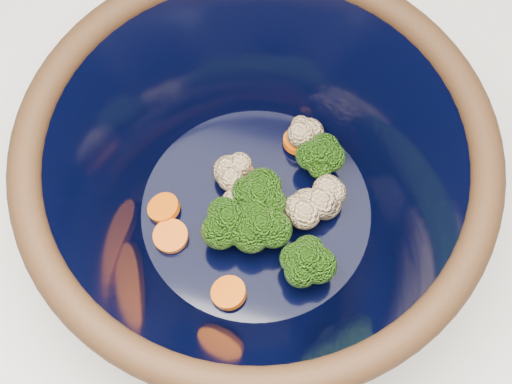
# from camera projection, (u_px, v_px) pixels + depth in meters

# --- Properties ---
(mixing_bowl) EXTENTS (0.40, 0.40, 0.16)m
(mixing_bowl) POSITION_uv_depth(u_px,v_px,m) (256.00, 184.00, 0.58)
(mixing_bowl) COLOR black
(mixing_bowl) RESTS_ON counter
(vegetable_pile) EXTENTS (0.17, 0.19, 0.05)m
(vegetable_pile) POSITION_uv_depth(u_px,v_px,m) (268.00, 205.00, 0.61)
(vegetable_pile) COLOR #608442
(vegetable_pile) RESTS_ON mixing_bowl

